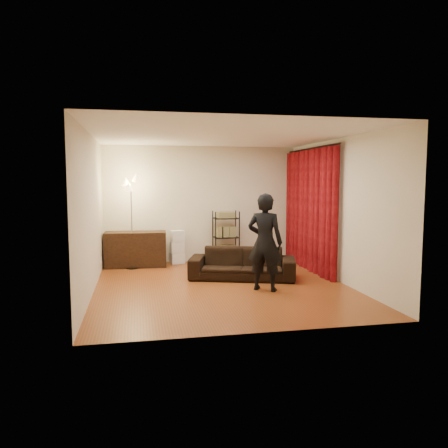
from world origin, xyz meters
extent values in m
plane|color=brown|center=(0.00, 0.00, 0.00)|extent=(5.00, 5.00, 0.00)
plane|color=white|center=(0.00, 0.00, 2.70)|extent=(5.00, 5.00, 0.00)
plane|color=beige|center=(0.00, 2.50, 1.35)|extent=(5.00, 0.00, 5.00)
plane|color=beige|center=(0.00, -2.50, 1.35)|extent=(5.00, 0.00, 5.00)
plane|color=beige|center=(-2.25, 0.00, 1.35)|extent=(0.00, 5.00, 5.00)
plane|color=beige|center=(2.25, 0.00, 1.35)|extent=(0.00, 5.00, 5.00)
cylinder|color=black|center=(2.15, 1.12, 2.58)|extent=(0.04, 2.65, 0.04)
imported|color=black|center=(0.50, 0.51, 0.30)|extent=(2.17, 1.36, 0.59)
imported|color=black|center=(0.67, -0.44, 0.85)|extent=(0.74, 0.68, 1.70)
cube|color=black|center=(-1.54, 2.12, 0.39)|extent=(1.36, 0.58, 0.78)
camera|label=1|loc=(-1.48, -7.64, 1.92)|focal=35.00mm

